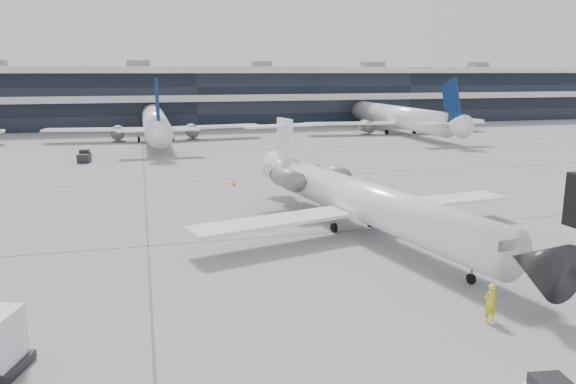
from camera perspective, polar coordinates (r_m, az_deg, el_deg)
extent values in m
plane|color=gray|center=(36.16, 2.04, -4.31)|extent=(220.00, 220.00, 0.00)
cube|color=black|center=(115.77, -9.77, 9.35)|extent=(170.00, 22.00, 10.00)
cylinder|color=white|center=(35.41, 8.26, -1.15)|extent=(6.91, 22.75, 2.55)
cone|color=black|center=(26.32, 23.94, -6.76)|extent=(3.02, 3.09, 2.55)
cone|color=white|center=(46.34, -0.63, 2.47)|extent=(2.97, 3.44, 2.42)
cube|color=white|center=(33.45, -1.46, -2.98)|extent=(10.68, 5.10, 0.21)
cube|color=white|center=(39.95, 14.81, -0.88)|extent=(10.62, 3.74, 0.21)
cylinder|color=slate|center=(40.98, 0.02, 1.33)|extent=(2.02, 3.43, 1.42)
cylinder|color=slate|center=(42.74, 4.59, 1.74)|extent=(2.02, 3.43, 1.42)
cube|color=white|center=(45.54, -0.33, 4.82)|extent=(0.74, 2.46, 4.25)
cube|color=white|center=(45.71, -0.54, 6.76)|extent=(6.97, 2.81, 0.15)
cylinder|color=black|center=(29.28, 18.10, -8.39)|extent=(0.27, 0.55, 0.53)
cylinder|color=black|center=(36.68, 4.68, -3.61)|extent=(0.34, 0.64, 0.60)
cylinder|color=black|center=(38.16, 8.36, -3.08)|extent=(0.34, 0.64, 0.60)
imported|color=yellow|center=(25.19, 19.85, -10.52)|extent=(0.63, 0.43, 1.66)
cone|color=orange|center=(51.60, -5.52, 0.92)|extent=(0.33, 0.33, 0.52)
cube|color=orange|center=(51.65, -5.51, 0.66)|extent=(0.40, 0.40, 0.03)
cube|color=black|center=(68.99, -20.00, 3.32)|extent=(1.50, 2.30, 0.89)
cube|color=black|center=(69.39, -19.96, 3.86)|extent=(1.17, 0.99, 0.50)
cylinder|color=black|center=(69.91, -20.30, 3.13)|extent=(0.22, 0.45, 0.44)
cylinder|color=black|center=(69.70, -19.42, 3.17)|extent=(0.22, 0.45, 0.44)
cylinder|color=black|center=(68.37, -20.55, 2.92)|extent=(0.22, 0.45, 0.44)
cylinder|color=black|center=(68.16, -19.65, 2.96)|extent=(0.22, 0.45, 0.44)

